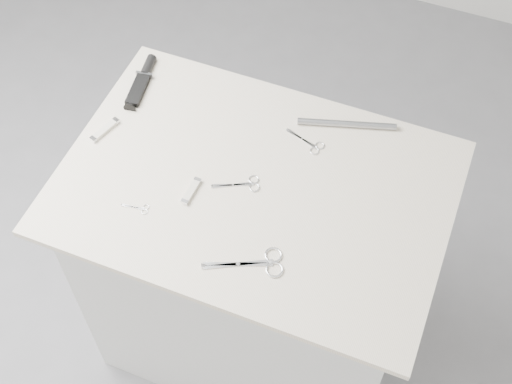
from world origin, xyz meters
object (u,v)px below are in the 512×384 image
at_px(pocket_knife_b, 191,191).
at_px(metal_rail, 347,124).
at_px(embroidery_scissors_b, 310,144).
at_px(pocket_knife_a, 105,130).
at_px(sheathed_knife, 143,79).
at_px(embroidery_scissors_a, 245,184).
at_px(tiny_scissors, 139,208).
at_px(large_shears, 261,263).
at_px(plinth, 255,274).

bearing_deg(pocket_knife_b, metal_rail, -38.03).
bearing_deg(embroidery_scissors_b, pocket_knife_a, -145.22).
distance_m(sheathed_knife, pocket_knife_a, 0.21).
distance_m(embroidery_scissors_b, pocket_knife_b, 0.35).
xyz_separation_m(embroidery_scissors_a, tiny_scissors, (-0.22, -0.17, -0.00)).
bearing_deg(large_shears, plinth, 90.95).
xyz_separation_m(large_shears, pocket_knife_a, (-0.54, 0.22, 0.00)).
xyz_separation_m(plinth, tiny_scissors, (-0.24, -0.17, 0.47)).
bearing_deg(embroidery_scissors_b, tiny_scissors, -115.34).
xyz_separation_m(large_shears, tiny_scissors, (-0.34, 0.03, -0.00)).
bearing_deg(embroidery_scissors_b, sheathed_knife, -166.99).
bearing_deg(embroidery_scissors_a, large_shears, -84.59).
distance_m(embroidery_scissors_b, pocket_knife_a, 0.56).
bearing_deg(plinth, sheathed_knife, 152.64).
relative_size(embroidery_scissors_a, pocket_knife_b, 1.43).
bearing_deg(pocket_knife_b, sheathed_knife, 45.84).
bearing_deg(tiny_scissors, sheathed_knife, 106.43).
relative_size(plinth, pocket_knife_b, 10.71).
relative_size(tiny_scissors, metal_rail, 0.27).
height_order(plinth, pocket_knife_b, pocket_knife_b).
bearing_deg(large_shears, embroidery_scissors_a, 96.90).
height_order(tiny_scissors, pocket_knife_b, pocket_knife_b).
distance_m(embroidery_scissors_a, embroidery_scissors_b, 0.22).
xyz_separation_m(embroidery_scissors_b, metal_rail, (0.07, 0.10, 0.01)).
distance_m(embroidery_scissors_a, pocket_knife_b, 0.14).
bearing_deg(plinth, tiny_scissors, -144.42).
bearing_deg(large_shears, metal_rail, 58.24).
height_order(embroidery_scissors_b, pocket_knife_a, pocket_knife_a).
bearing_deg(tiny_scissors, embroidery_scissors_a, 28.10).
distance_m(large_shears, embroidery_scissors_b, 0.39).
height_order(tiny_scissors, sheathed_knife, sheathed_knife).
height_order(embroidery_scissors_a, pocket_knife_b, pocket_knife_b).
relative_size(large_shears, sheathed_knife, 0.98).
xyz_separation_m(embroidery_scissors_a, metal_rail, (0.18, 0.28, 0.01)).
relative_size(embroidery_scissors_a, metal_rail, 0.45).
bearing_deg(plinth, embroidery_scissors_a, -163.37).
bearing_deg(pocket_knife_b, plinth, -58.39).
relative_size(tiny_scissors, sheathed_knife, 0.37).
xyz_separation_m(pocket_knife_b, metal_rail, (0.30, 0.36, 0.00)).
bearing_deg(pocket_knife_b, tiny_scissors, 134.60).
bearing_deg(sheathed_knife, embroidery_scissors_b, -103.61).
xyz_separation_m(embroidery_scissors_a, pocket_knife_a, (-0.42, 0.02, 0.00)).
bearing_deg(plinth, pocket_knife_b, -150.40).
height_order(plinth, large_shears, large_shears).
height_order(large_shears, pocket_knife_a, pocket_knife_a).
height_order(embroidery_scissors_b, sheathed_knife, sheathed_knife).
bearing_deg(embroidery_scissors_a, pocket_knife_a, 150.39).
height_order(sheathed_knife, pocket_knife_a, sheathed_knife).
bearing_deg(tiny_scissors, large_shears, -14.74).
bearing_deg(tiny_scissors, embroidery_scissors_b, 37.69).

